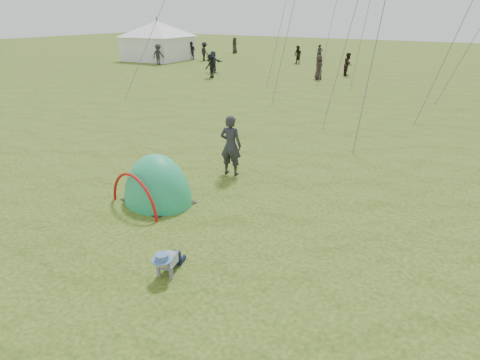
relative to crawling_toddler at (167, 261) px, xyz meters
The scene contains 15 objects.
ground 0.99m from the crawling_toddler, 148.31° to the left, with size 140.00×140.00×0.00m, color #204709.
crawling_toddler is the anchor object (origin of this frame).
popup_tent 3.28m from the crawling_toddler, 135.14° to the left, with size 1.91×1.57×2.47m, color #188E65.
standing_adult 5.28m from the crawling_toddler, 110.35° to the left, with size 0.64×0.42×1.75m, color #29282D.
event_marquee 37.18m from the crawling_toddler, 132.22° to the left, with size 5.59×5.59×3.84m, color white, non-canonical shape.
crowd_person_1 33.86m from the crawling_toddler, 110.85° to the left, with size 0.77×0.60×1.59m, color black.
crowd_person_3 24.56m from the crawling_toddler, 123.69° to the left, with size 1.08×0.62×1.67m, color black.
crowd_person_4 43.75m from the crawling_toddler, 121.01° to the left, with size 0.84×0.55×1.71m, color black.
crowd_person_6 35.63m from the crawling_toddler, 107.79° to the left, with size 0.58×0.38×1.60m, color black.
crowd_person_7 27.40m from the crawling_toddler, 102.11° to the left, with size 0.80×0.62×1.64m, color black.
crowd_person_9 36.00m from the crawling_toddler, 125.29° to the left, with size 1.11×0.64×1.72m, color black.
crowd_person_10 24.86m from the crawling_toddler, 106.06° to the left, with size 0.80×0.52×1.64m, color #2E2221.
crowd_person_11 27.25m from the crawling_toddler, 123.52° to the left, with size 1.52×0.48×1.64m, color #26353E.
crowd_person_13 37.03m from the crawling_toddler, 127.28° to the left, with size 0.83×0.64×1.70m, color black.
crowd_person_15 33.17m from the crawling_toddler, 132.28° to the left, with size 1.14×0.66×1.77m, color #29282D.
Camera 1 is at (5.47, -5.46, 4.49)m, focal length 32.00 mm.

